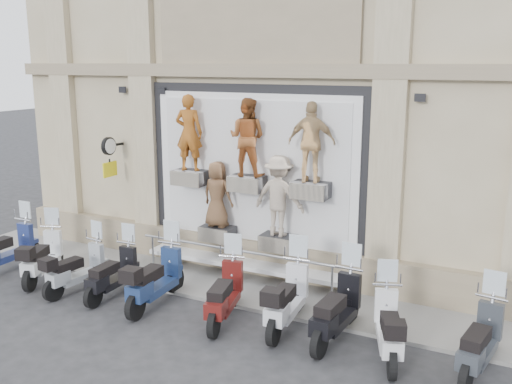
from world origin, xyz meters
TOP-DOWN VIEW (x-y plane):
  - ground at (0.00, 0.00)m, footprint 90.00×90.00m
  - sidewalk at (0.00, 2.10)m, footprint 16.00×2.20m
  - building at (0.00, 7.00)m, footprint 14.00×8.60m
  - shop_vitrine at (0.11, 2.74)m, footprint 5.60×0.83m
  - guard_rail at (0.00, 2.00)m, footprint 5.06×0.10m
  - clock_sign_bracket at (-3.90, 2.47)m, footprint 0.10×0.80m
  - scooter_a at (-5.56, 0.45)m, footprint 0.59×1.99m
  - scooter_b at (-4.29, 0.40)m, footprint 1.26×2.04m
  - scooter_c at (-3.06, 0.24)m, footprint 0.76×1.89m
  - scooter_d at (-2.16, 0.37)m, footprint 0.60×1.86m
  - scooter_e at (-1.03, 0.39)m, footprint 0.73×2.11m
  - scooter_f at (0.63, 0.39)m, footprint 1.03×2.07m
  - scooter_g at (1.86, 0.67)m, footprint 0.79×2.12m
  - scooter_h at (2.87, 0.62)m, footprint 0.73×2.11m
  - scooter_i at (3.88, 0.42)m, footprint 1.18×2.02m
  - scooter_j at (5.35, 0.57)m, footprint 0.87×2.03m

SIDE VIEW (x-z plane):
  - ground at x=0.00m, z-range 0.00..0.00m
  - sidewalk at x=0.00m, z-range 0.00..0.08m
  - guard_rail at x=0.00m, z-range 0.00..0.93m
  - scooter_c at x=-3.06m, z-range 0.00..1.49m
  - scooter_d at x=-2.16m, z-range 0.00..1.50m
  - scooter_i at x=3.88m, z-range 0.00..1.58m
  - scooter_b at x=-4.29m, z-range 0.00..1.60m
  - scooter_j at x=5.35m, z-range 0.00..1.60m
  - scooter_a at x=-5.56m, z-range 0.00..1.62m
  - scooter_f at x=0.63m, z-range 0.00..1.62m
  - scooter_g at x=1.86m, z-range 0.00..1.68m
  - scooter_e at x=-1.03m, z-range 0.00..1.69m
  - scooter_h at x=2.87m, z-range 0.00..1.69m
  - shop_vitrine at x=0.11m, z-range 0.29..4.59m
  - clock_sign_bracket at x=-3.90m, z-range 2.29..3.31m
  - building at x=0.00m, z-range 0.00..12.00m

